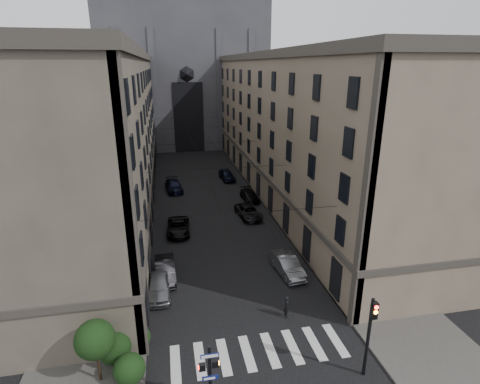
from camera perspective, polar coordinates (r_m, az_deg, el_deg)
sidewalk_left at (r=52.82m, az=-16.76°, el=-1.02°), size 7.00×80.00×0.15m
sidewalk_right at (r=54.76m, az=5.62°, el=0.42°), size 7.00×80.00×0.15m
zebra_crossing at (r=25.90m, az=2.88°, el=-23.09°), size 11.00×3.20×0.01m
building_left at (r=50.96m, az=-21.06°, el=8.63°), size 13.60×60.60×18.85m
building_right at (r=53.53m, az=9.00°, el=10.07°), size 13.60×60.60×18.85m
gothic_tower at (r=88.72m, az=-8.66°, el=18.97°), size 35.00×23.00×58.00m
pedestrian_signal_left at (r=21.34m, az=-4.64°, el=-25.83°), size 1.02×0.38×4.00m
traffic_light_right at (r=23.45m, az=19.22°, el=-19.08°), size 0.34×0.50×5.20m
shrub_cluster at (r=24.52m, az=-18.80°, el=-21.56°), size 3.90×4.40×3.90m
tram_wires at (r=50.52m, az=-5.57°, el=7.28°), size 14.00×60.00×0.43m
car_left_near at (r=31.07m, az=-12.23°, el=-13.75°), size 1.98×4.68×1.58m
car_left_midnear at (r=33.06m, az=-11.33°, el=-11.56°), size 1.79×4.78×1.56m
car_left_midfar at (r=41.04m, az=-9.38°, el=-5.26°), size 2.60×5.23×1.43m
car_left_far at (r=54.61m, az=-10.05°, el=0.91°), size 2.69×5.42×1.51m
car_right_near at (r=33.39m, az=7.18°, el=-10.97°), size 2.18×4.91×1.57m
car_right_midnear at (r=44.55m, az=1.32°, el=-3.04°), size 2.87×5.26×1.40m
car_right_midfar at (r=50.05m, az=1.48°, el=-0.57°), size 2.11×4.70×1.34m
car_right_far at (r=59.03m, az=-2.01°, el=2.62°), size 2.36×4.94×1.63m
pedestrian at (r=28.26m, az=7.10°, el=-16.93°), size 0.42×0.63×1.69m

